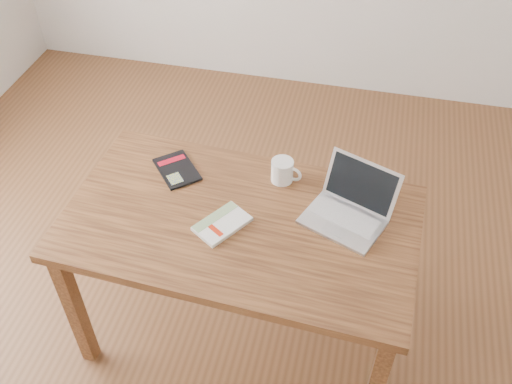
% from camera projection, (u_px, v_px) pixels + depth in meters
% --- Properties ---
extents(room, '(4.04, 4.04, 2.70)m').
position_uv_depth(room, '(179.00, 50.00, 1.93)').
color(room, brown).
rests_on(room, ground).
extents(desk, '(1.40, 0.85, 0.75)m').
position_uv_depth(desk, '(240.00, 235.00, 2.26)').
color(desk, brown).
rests_on(desk, ground).
extents(white_guidebook, '(0.22, 0.24, 0.02)m').
position_uv_depth(white_guidebook, '(222.00, 224.00, 2.17)').
color(white_guidebook, silver).
rests_on(white_guidebook, desk).
extents(black_guidebook, '(0.25, 0.25, 0.01)m').
position_uv_depth(black_guidebook, '(177.00, 169.00, 2.40)').
color(black_guidebook, black).
rests_on(black_guidebook, desk).
extents(laptop, '(0.37, 0.36, 0.20)m').
position_uv_depth(laptop, '(349.00, 208.00, 2.18)').
color(laptop, silver).
rests_on(laptop, desk).
extents(coffee_mug, '(0.13, 0.09, 0.10)m').
position_uv_depth(coffee_mug, '(283.00, 171.00, 2.32)').
color(coffee_mug, white).
rests_on(coffee_mug, desk).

